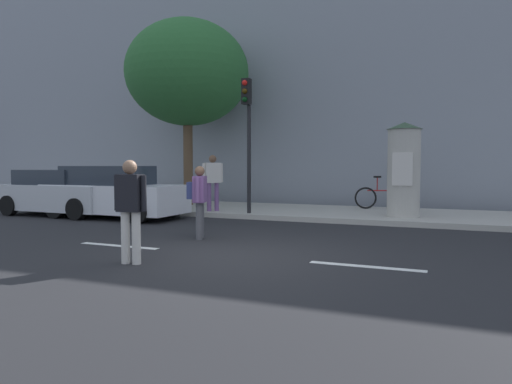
% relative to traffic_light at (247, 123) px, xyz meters
% --- Properties ---
extents(ground_plane, '(80.00, 80.00, 0.00)m').
position_rel_traffic_light_xyz_m(ground_plane, '(1.92, -5.24, -2.84)').
color(ground_plane, '#232326').
extents(sidewalk_curb, '(36.00, 4.00, 0.15)m').
position_rel_traffic_light_xyz_m(sidewalk_curb, '(1.92, 1.76, -2.77)').
color(sidewalk_curb, '#B2ADA3').
rests_on(sidewalk_curb, ground_plane).
extents(lane_markings, '(25.80, 0.16, 0.01)m').
position_rel_traffic_light_xyz_m(lane_markings, '(1.92, -5.24, -2.84)').
color(lane_markings, silver).
rests_on(lane_markings, ground_plane).
extents(building_backdrop, '(36.00, 5.00, 10.75)m').
position_rel_traffic_light_xyz_m(building_backdrop, '(1.92, 6.76, 2.53)').
color(building_backdrop, gray).
rests_on(building_backdrop, ground_plane).
extents(traffic_light, '(0.24, 0.45, 3.98)m').
position_rel_traffic_light_xyz_m(traffic_light, '(0.00, 0.00, 0.00)').
color(traffic_light, black).
rests_on(traffic_light, sidewalk_curb).
extents(poster_column, '(0.97, 0.97, 2.63)m').
position_rel_traffic_light_xyz_m(poster_column, '(4.37, 0.88, -1.36)').
color(poster_column, '#B2ADA3').
rests_on(poster_column, sidewalk_curb).
extents(street_tree, '(4.42, 4.42, 6.64)m').
position_rel_traffic_light_xyz_m(street_tree, '(-3.21, 1.96, 2.05)').
color(street_tree, brown).
rests_on(street_tree, sidewalk_curb).
extents(pedestrian_with_bag, '(0.57, 0.41, 1.67)m').
position_rel_traffic_light_xyz_m(pedestrian_with_bag, '(0.78, -6.45, -1.85)').
color(pedestrian_with_bag, silver).
rests_on(pedestrian_with_bag, ground_plane).
extents(pedestrian_near_pole, '(0.48, 0.59, 1.57)m').
position_rel_traffic_light_xyz_m(pedestrian_near_pole, '(0.55, -3.88, -1.91)').
color(pedestrian_near_pole, '#4C4C51').
rests_on(pedestrian_near_pole, ground_plane).
extents(pedestrian_in_red_top, '(0.54, 0.54, 1.76)m').
position_rel_traffic_light_xyz_m(pedestrian_in_red_top, '(-1.32, 0.28, -1.63)').
color(pedestrian_in_red_top, '#724C84').
rests_on(pedestrian_in_red_top, sidewalk_curb).
extents(bicycle_leaning, '(1.73, 0.50, 1.09)m').
position_rel_traffic_light_xyz_m(bicycle_leaning, '(3.54, 2.97, -2.30)').
color(bicycle_leaning, black).
rests_on(bicycle_leaning, sidewalk_curb).
extents(parked_car_red, '(4.06, 1.92, 1.45)m').
position_rel_traffic_light_xyz_m(parked_car_red, '(-5.86, -1.43, -2.14)').
color(parked_car_red, silver).
rests_on(parked_car_red, ground_plane).
extents(parked_car_silver, '(4.41, 1.91, 1.57)m').
position_rel_traffic_light_xyz_m(parked_car_silver, '(-3.84, -1.40, -2.09)').
color(parked_car_silver, silver).
rests_on(parked_car_silver, ground_plane).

